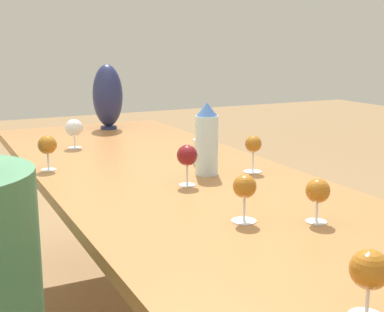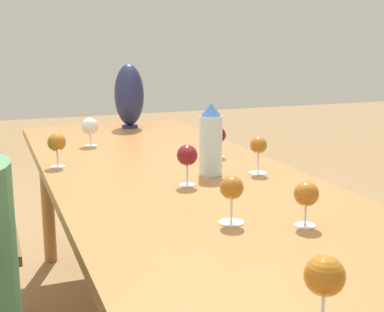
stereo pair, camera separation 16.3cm
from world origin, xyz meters
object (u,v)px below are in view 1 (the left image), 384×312
Objects in this scene: vase at (108,96)px; wine_glass_3 at (370,271)px; water_tumbler at (202,152)px; wine_glass_4 at (187,156)px; wine_glass_2 at (245,188)px; water_bottle at (207,140)px; wine_glass_1 at (47,146)px; wine_glass_5 at (207,136)px; wine_glass_7 at (253,146)px; wine_glass_6 at (74,128)px; wine_glass_0 at (318,192)px.

vase reaches higher than wine_glass_3.
wine_glass_4 is at bearing 143.56° from water_tumbler.
water_tumbler is 1.21m from wine_glass_3.
water_bottle is at bearing -16.92° from wine_glass_2.
wine_glass_4 is (0.39, -0.02, 0.01)m from wine_glass_2.
wine_glass_1 is (0.16, 0.56, 0.04)m from water_tumbler.
wine_glass_5 is (-0.05, -0.64, -0.00)m from wine_glass_1.
water_tumbler is 0.72× the size of wine_glass_7.
wine_glass_3 is at bearing 171.73° from wine_glass_2.
vase reaches higher than wine_glass_2.
wine_glass_2 reaches higher than water_tumbler.
wine_glass_4 is at bearing -6.15° from wine_glass_3.
wine_glass_2 is 0.94× the size of wine_glass_4.
wine_glass_6 is 0.87m from wine_glass_7.
wine_glass_4 is (-1.23, 0.12, -0.08)m from vase.
wine_glass_4 is at bearing -3.30° from wine_glass_2.
water_tumbler is at bearing 144.03° from wine_glass_5.
wine_glass_2 is (-1.62, 0.14, -0.09)m from vase.
wine_glass_1 is 0.41m from wine_glass_6.
wine_glass_1 is at bearing 57.31° from water_bottle.
wine_glass_4 is 0.30m from wine_glass_7.
wine_glass_1 is at bearing 11.36° from wine_glass_3.
wine_glass_1 is (0.32, 0.50, -0.03)m from water_bottle.
water_tumbler is 0.75m from wine_glass_0.
water_bottle is 1.98× the size of wine_glass_1.
water_tumbler is 0.81× the size of wine_glass_0.
water_tumbler is 0.74× the size of wine_glass_1.
wine_glass_0 is 0.88× the size of wine_glass_7.
wine_glass_7 is (0.06, -0.30, -0.00)m from wine_glass_4.
wine_glass_7 is at bearing -152.55° from water_tumbler.
wine_glass_6 is (0.37, -0.19, -0.00)m from wine_glass_1.
wine_glass_1 reaches higher than wine_glass_0.
wine_glass_7 is at bearing -171.56° from vase.
wine_glass_5 is at bearing -21.08° from wine_glass_2.
water_bottle reaches higher than wine_glass_1.
wine_glass_5 is at bearing 4.47° from wine_glass_7.
wine_glass_2 is at bearing 174.89° from vase.
wine_glass_6 is at bearing 23.99° from water_bottle.
wine_glass_6 is (0.53, 0.37, 0.04)m from water_tumbler.
water_bottle is at bearing 157.99° from water_tumbler.
wine_glass_2 reaches higher than wine_glass_3.
wine_glass_2 reaches higher than wine_glass_0.
wine_glass_7 reaches higher than wine_glass_6.
wine_glass_4 reaches higher than wine_glass_0.
wine_glass_1 is 0.56m from wine_glass_4.
wine_glass_0 is at bearing -118.15° from wine_glass_2.
vase reaches higher than wine_glass_6.
wine_glass_5 reaches higher than wine_glass_3.
water_bottle is 2.07× the size of wine_glass_3.
wine_glass_7 is (-0.31, -0.02, 0.01)m from wine_glass_5.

